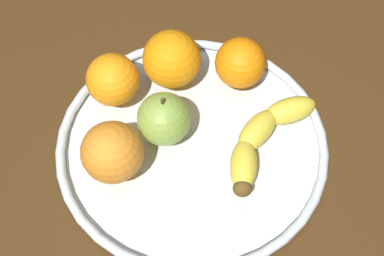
# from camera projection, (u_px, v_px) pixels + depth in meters

# --- Properties ---
(ground_plane) EXTENTS (1.48, 1.48, 0.04)m
(ground_plane) POSITION_uv_depth(u_px,v_px,m) (192.00, 156.00, 0.75)
(ground_plane) COLOR #412A11
(fruit_bowl) EXTENTS (0.35, 0.35, 0.02)m
(fruit_bowl) POSITION_uv_depth(u_px,v_px,m) (192.00, 144.00, 0.73)
(fruit_bowl) COLOR silver
(fruit_bowl) RESTS_ON ground_plane
(banana) EXTENTS (0.17, 0.10, 0.03)m
(banana) POSITION_uv_depth(u_px,v_px,m) (263.00, 137.00, 0.71)
(banana) COLOR yellow
(banana) RESTS_ON fruit_bowl
(apple) EXTENTS (0.07, 0.07, 0.08)m
(apple) POSITION_uv_depth(u_px,v_px,m) (163.00, 121.00, 0.70)
(apple) COLOR #85AA42
(apple) RESTS_ON fruit_bowl
(orange_back_right) EXTENTS (0.08, 0.08, 0.08)m
(orange_back_right) POSITION_uv_depth(u_px,v_px,m) (172.00, 59.00, 0.75)
(orange_back_right) COLOR orange
(orange_back_right) RESTS_ON fruit_bowl
(orange_back_left) EXTENTS (0.08, 0.08, 0.08)m
(orange_back_left) POSITION_uv_depth(u_px,v_px,m) (112.00, 152.00, 0.67)
(orange_back_left) COLOR orange
(orange_back_left) RESTS_ON fruit_bowl
(orange_front_right) EXTENTS (0.07, 0.07, 0.07)m
(orange_front_right) POSITION_uv_depth(u_px,v_px,m) (240.00, 63.00, 0.75)
(orange_front_right) COLOR orange
(orange_front_right) RESTS_ON fruit_bowl
(orange_front_left) EXTENTS (0.07, 0.07, 0.07)m
(orange_front_left) POSITION_uv_depth(u_px,v_px,m) (113.00, 80.00, 0.73)
(orange_front_left) COLOR orange
(orange_front_left) RESTS_ON fruit_bowl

